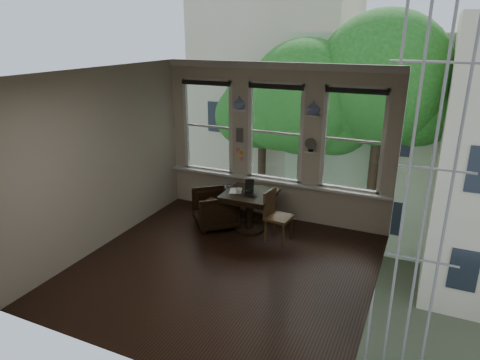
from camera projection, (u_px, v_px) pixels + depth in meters
The scene contains 25 objects.
ground at pixel (225, 267), 6.76m from camera, with size 4.50×4.50×0.00m, color black.
ceiling at pixel (222, 72), 5.78m from camera, with size 4.50×4.50×0.00m, color silver.
wall_back at pixel (276, 143), 8.21m from camera, with size 4.50×4.50×0.00m, color beige.
wall_front at pixel (125, 242), 4.33m from camera, with size 4.50×4.50×0.00m, color beige.
wall_left at pixel (103, 159), 7.15m from camera, with size 4.50×4.50×0.00m, color beige.
wall_right at pixel (383, 201), 5.40m from camera, with size 4.50×4.50×0.00m, color beige.
window_left at pixel (209, 126), 8.71m from camera, with size 1.10×0.12×1.90m, color white, non-canonical shape.
window_center at pixel (276, 133), 8.14m from camera, with size 1.10×0.12×1.90m, color white, non-canonical shape.
window_right at pixel (353, 140), 7.58m from camera, with size 1.10×0.12×1.90m, color white, non-canonical shape.
shelf_left at pixel (239, 110), 8.21m from camera, with size 0.26×0.16×0.03m, color white.
shelf_right at pixel (313, 116), 7.64m from camera, with size 0.26×0.16×0.03m, color white.
intercom at pixel (240, 135), 8.40m from camera, with size 0.14×0.06×0.28m, color #59544F.
sticky_notes at pixel (240, 152), 8.52m from camera, with size 0.16×0.01×0.24m, color pink, non-canonical shape.
desk_fan at pixel (311, 147), 7.81m from camera, with size 0.20×0.20×0.24m, color #59544F, non-canonical shape.
vase_left at pixel (239, 103), 8.16m from camera, with size 0.24×0.24×0.25m, color silver.
vase_right at pixel (313, 108), 7.60m from camera, with size 0.24×0.24×0.25m, color silver.
table at pixel (249, 212), 7.89m from camera, with size 0.90×0.90×0.75m, color black, non-canonical shape.
armchair_left at pixel (215, 209), 8.07m from camera, with size 0.76×0.78×0.71m, color black.
cushion_red at pixel (215, 204), 8.04m from camera, with size 0.45×0.45×0.06m, color maroon.
side_chair_right at pixel (279, 217), 7.46m from camera, with size 0.42×0.42×0.92m, color #402916, non-canonical shape.
laptop at pixel (249, 195), 7.61m from camera, with size 0.29×0.19×0.02m, color black.
mug at pixel (239, 191), 7.71m from camera, with size 0.11×0.11×0.10m, color white.
drinking_glass at pixel (247, 191), 7.70m from camera, with size 0.12×0.12×0.09m, color white.
tablet at pixel (249, 185), 7.83m from camera, with size 0.16×0.02×0.22m, color black.
papers at pixel (236, 191), 7.86m from camera, with size 0.22×0.30×0.00m, color silver.
Camera 1 is at (2.66, -5.31, 3.52)m, focal length 32.00 mm.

